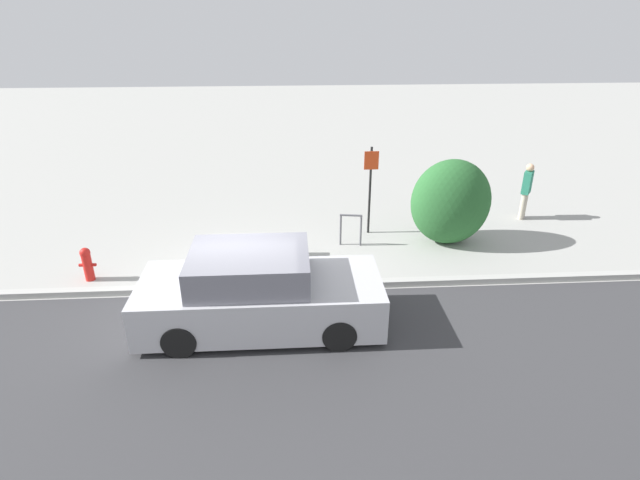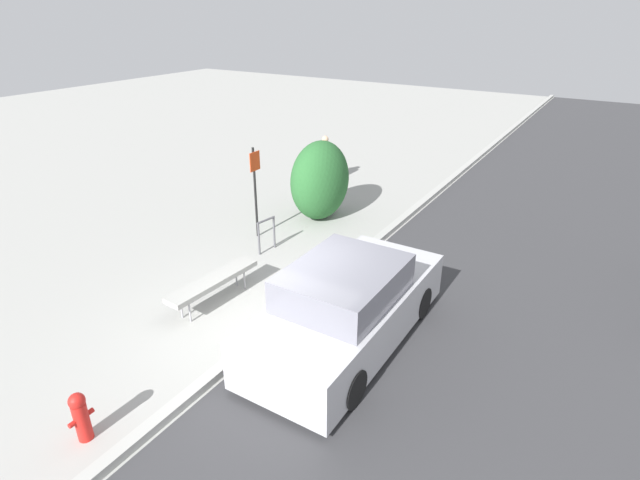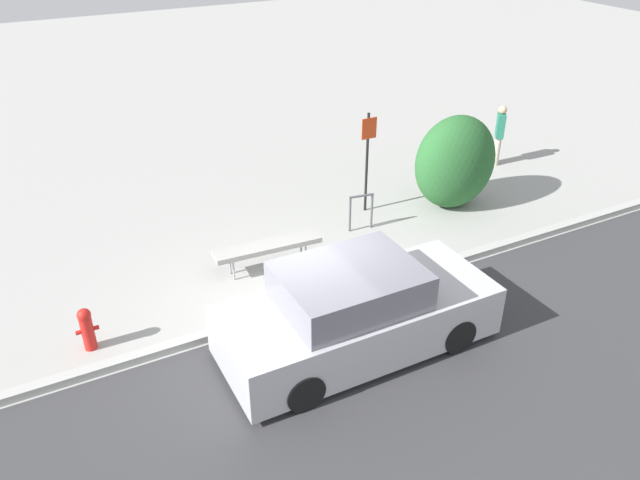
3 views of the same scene
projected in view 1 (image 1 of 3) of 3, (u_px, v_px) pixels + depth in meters
The scene contains 9 objects.
ground_plane at pixel (239, 290), 10.51m from camera, with size 60.00×60.00×0.00m, color #9E9E99.
curb at pixel (239, 287), 10.48m from camera, with size 60.00×0.20×0.13m.
bench at pixel (253, 238), 11.69m from camera, with size 2.12×0.54×0.54m.
bike_rack at pixel (351, 227), 12.29m from camera, with size 0.55×0.13×0.83m.
sign_post at pixel (370, 183), 12.60m from camera, with size 0.36×0.08×2.30m.
fire_hydrant at pixel (87, 263), 10.74m from camera, with size 0.36×0.22×0.77m.
shrub_hedge at pixel (451, 202), 12.21m from camera, with size 1.96×1.40×2.15m.
pedestrian at pixel (526, 190), 13.72m from camera, with size 0.37×0.41×1.59m.
parked_car_near at pixel (259, 293), 9.08m from camera, with size 4.39×1.84×1.52m.
Camera 1 is at (1.15, -9.16, 5.42)m, focal length 28.00 mm.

